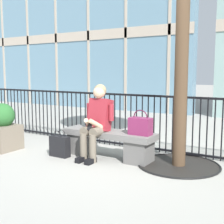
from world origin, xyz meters
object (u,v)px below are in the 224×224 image
Objects in this scene: seated_person_with_phone at (97,119)px; shopping_bag at (60,146)px; stone_bench at (109,141)px; handbag_on_bench at (140,126)px; planter at (3,128)px.

shopping_bag is at bearing -156.44° from seated_person_with_phone.
handbag_on_bench is at bearing -0.99° from stone_bench.
stone_bench is at bearing 16.53° from planter.
stone_bench is at bearing 179.01° from handbag_on_bench.
seated_person_with_phone is at bearing -138.75° from stone_bench.
planter is at bearing -166.03° from seated_person_with_phone.
seated_person_with_phone reaches higher than handbag_on_bench.
handbag_on_bench is (0.58, -0.01, 0.32)m from stone_bench.
handbag_on_bench is at bearing 15.90° from shopping_bag.
stone_bench is 1.88× the size of planter.
planter reaches higher than handbag_on_bench.
planter is (-1.19, -0.19, 0.21)m from shopping_bag.
shopping_bag is (-1.31, -0.37, -0.41)m from handbag_on_bench.
shopping_bag is 0.53× the size of planter.
seated_person_with_phone is at bearing -170.73° from handbag_on_bench.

